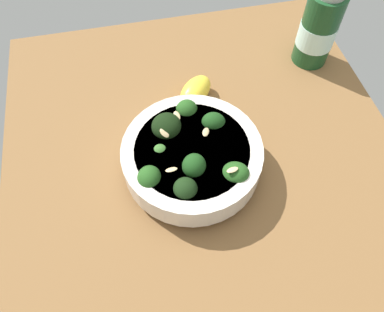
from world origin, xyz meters
TOP-DOWN VIEW (x-y plane):
  - ground_plane at (0.00, 0.00)cm, footprint 68.48×68.48cm
  - bowl_of_broccoli at (5.92, -2.85)cm, footprint 22.27×22.27cm
  - lemon_wedge at (-9.16, 1.24)cm, footprint 8.93×8.87cm
  - bottle_tall at (-14.96, 26.60)cm, footprint 7.19×7.19cm

SIDE VIEW (x-z plane):
  - ground_plane at x=0.00cm, z-range -4.08..0.00cm
  - lemon_wedge at x=-9.16cm, z-range 0.00..4.17cm
  - bowl_of_broccoli at x=5.92cm, z-range -0.42..8.53cm
  - bottle_tall at x=-14.96cm, z-range -0.85..16.08cm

